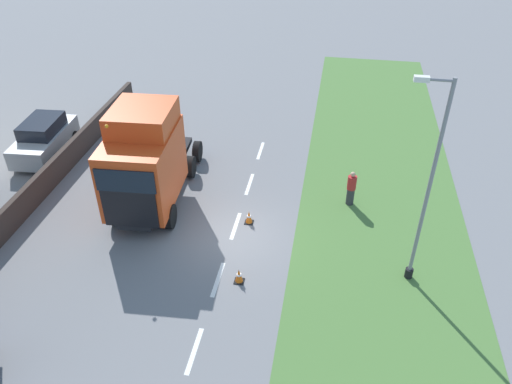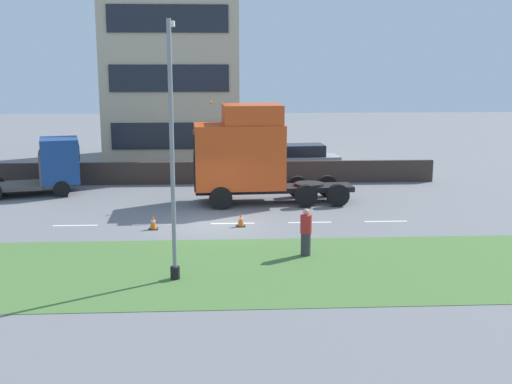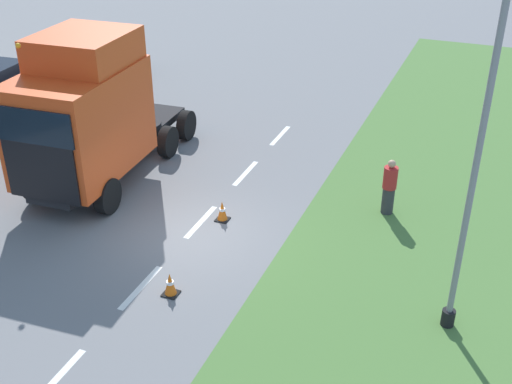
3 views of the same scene
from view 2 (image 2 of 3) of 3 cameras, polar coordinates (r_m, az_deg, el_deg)
The scene contains 12 objects.
ground_plane at distance 26.45m, azimuth -3.61°, elevation -2.82°, with size 120.00×120.00×0.00m, color slate.
grass_verge at distance 20.69m, azimuth -3.73°, elevation -6.86°, with size 7.00×44.00×0.01m.
lane_markings at distance 26.46m, azimuth -2.09°, elevation -2.80°, with size 0.16×14.60×0.00m.
boundary_wall at distance 35.14m, azimuth -3.52°, elevation 1.73°, with size 0.25×24.00×1.21m.
building_block at distance 43.68m, azimuth -7.18°, elevation 10.36°, with size 10.87×8.20×12.65m.
lorry_cab at distance 29.85m, azimuth -0.97°, elevation 3.39°, with size 3.03×7.59×4.77m.
flatbed_truck at distance 33.86m, azimuth -17.72°, elevation 2.32°, with size 3.46×5.60×2.79m.
parked_car at distance 37.11m, azimuth 4.06°, elevation 2.75°, with size 2.18×4.44×1.91m.
lamp_post at distance 19.12m, azimuth -7.44°, elevation 2.77°, with size 1.26×0.29×7.72m.
pedestrian at distance 21.92m, azimuth 4.46°, elevation -3.64°, with size 0.39×0.39×1.65m.
traffic_cone_lead at distance 25.90m, azimuth -1.36°, elevation -2.46°, with size 0.36×0.36×0.58m.
traffic_cone_trailing at distance 25.77m, azimuth -9.12°, elevation -2.68°, with size 0.36×0.36×0.58m.
Camera 2 is at (-25.65, -0.26, 6.46)m, focal length 45.00 mm.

